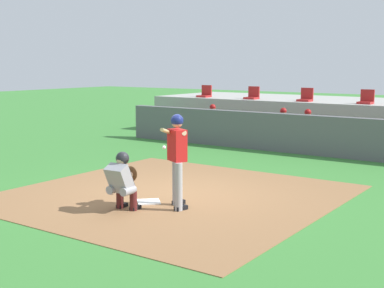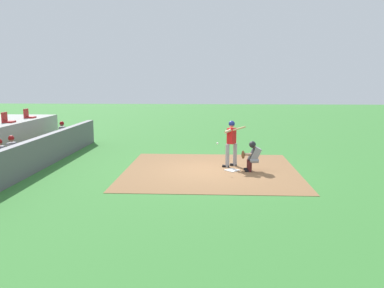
% 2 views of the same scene
% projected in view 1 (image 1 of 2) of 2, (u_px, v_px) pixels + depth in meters
% --- Properties ---
extents(ground_plane, '(80.00, 80.00, 0.00)m').
position_uv_depth(ground_plane, '(173.00, 195.00, 11.34)').
color(ground_plane, '#387A33').
extents(dirt_infield, '(6.40, 6.40, 0.01)m').
position_uv_depth(dirt_infield, '(173.00, 195.00, 11.34)').
color(dirt_infield, olive).
rests_on(dirt_infield, ground).
extents(home_plate, '(0.62, 0.62, 0.02)m').
position_uv_depth(home_plate, '(149.00, 202.00, 10.69)').
color(home_plate, white).
rests_on(home_plate, dirt_infield).
extents(batter_at_plate, '(0.57, 0.89, 1.80)m').
position_uv_depth(batter_at_plate, '(177.00, 155.00, 10.16)').
color(batter_at_plate, '#99999E').
rests_on(batter_at_plate, ground).
extents(catcher_crouched, '(0.50, 1.66, 1.13)m').
position_uv_depth(catcher_crouched, '(123.00, 179.00, 10.03)').
color(catcher_crouched, gray).
rests_on(catcher_crouched, ground).
extents(dugout_wall, '(13.00, 0.30, 1.20)m').
position_uv_depth(dugout_wall, '(300.00, 134.00, 16.53)').
color(dugout_wall, '#59595E').
rests_on(dugout_wall, ground).
extents(dugout_bench, '(11.80, 0.44, 0.45)m').
position_uv_depth(dugout_bench, '(313.00, 142.00, 17.39)').
color(dugout_bench, olive).
rests_on(dugout_bench, ground).
extents(dugout_player_0, '(0.49, 0.70, 1.30)m').
position_uv_depth(dugout_player_0, '(211.00, 122.00, 19.36)').
color(dugout_player_0, '#939399').
rests_on(dugout_player_0, ground).
extents(dugout_player_1, '(0.49, 0.70, 1.30)m').
position_uv_depth(dugout_player_1, '(281.00, 127.00, 17.79)').
color(dugout_player_1, '#939399').
rests_on(dugout_player_1, ground).
extents(dugout_player_2, '(0.49, 0.70, 1.30)m').
position_uv_depth(dugout_player_2, '(306.00, 129.00, 17.30)').
color(dugout_player_2, '#939399').
rests_on(dugout_player_2, ground).
extents(stands_platform, '(15.00, 4.40, 1.40)m').
position_uv_depth(stands_platform, '(349.00, 119.00, 20.08)').
color(stands_platform, '#9E9E99').
rests_on(stands_platform, ground).
extents(stadium_seat_0, '(0.46, 0.46, 0.48)m').
position_uv_depth(stadium_seat_0, '(205.00, 94.00, 21.79)').
color(stadium_seat_0, '#A51E1E').
rests_on(stadium_seat_0, stands_platform).
extents(stadium_seat_1, '(0.46, 0.46, 0.48)m').
position_uv_depth(stadium_seat_1, '(252.00, 96.00, 20.56)').
color(stadium_seat_1, '#A51E1E').
rests_on(stadium_seat_1, stands_platform).
extents(stadium_seat_2, '(0.46, 0.46, 0.48)m').
position_uv_depth(stadium_seat_2, '(306.00, 98.00, 19.34)').
color(stadium_seat_2, '#A51E1E').
rests_on(stadium_seat_2, stands_platform).
extents(stadium_seat_3, '(0.46, 0.46, 0.48)m').
position_uv_depth(stadium_seat_3, '(366.00, 100.00, 18.11)').
color(stadium_seat_3, '#A51E1E').
rests_on(stadium_seat_3, stands_platform).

